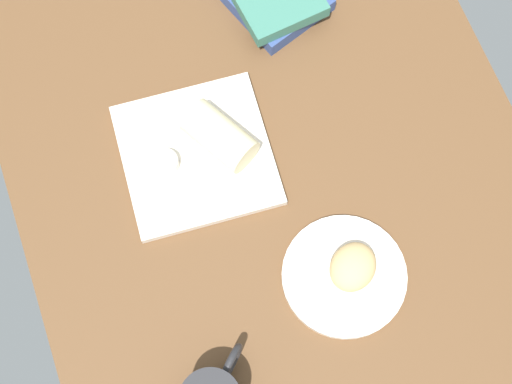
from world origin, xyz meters
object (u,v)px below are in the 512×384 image
(round_plate, at_px, (344,276))
(square_plate, at_px, (197,155))
(breakfast_wrap, at_px, (220,136))
(scone_pastry, at_px, (353,267))
(sauce_cup, at_px, (165,163))

(round_plate, relative_size, square_plate, 0.82)
(round_plate, bearing_deg, breakfast_wrap, 21.90)
(scone_pastry, relative_size, sauce_cup, 1.85)
(scone_pastry, xyz_separation_m, sauce_cup, (0.28, 0.24, -0.01))
(scone_pastry, relative_size, square_plate, 0.34)
(sauce_cup, relative_size, breakfast_wrap, 0.37)
(scone_pastry, bearing_deg, round_plate, 107.15)
(scone_pastry, relative_size, breakfast_wrap, 0.69)
(round_plate, xyz_separation_m, scone_pastry, (0.00, -0.01, 0.03))
(scone_pastry, distance_m, breakfast_wrap, 0.32)
(sauce_cup, height_order, breakfast_wrap, breakfast_wrap)
(square_plate, bearing_deg, breakfast_wrap, -85.58)
(round_plate, bearing_deg, scone_pastry, -72.85)
(breakfast_wrap, bearing_deg, round_plate, -97.36)
(sauce_cup, bearing_deg, square_plate, -85.58)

